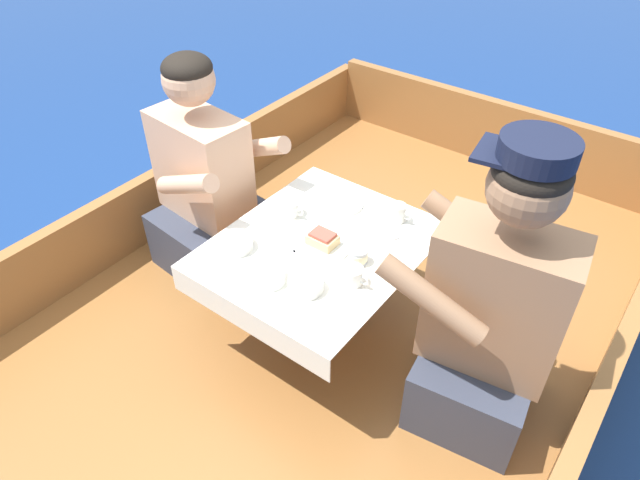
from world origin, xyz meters
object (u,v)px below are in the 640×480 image
coffee_cup_starboard (353,275)px  person_port (205,188)px  sandwich (323,239)px  coffee_cup_port (290,207)px  person_starboard (491,316)px  coffee_cup_center (398,212)px  tin_can (358,256)px

coffee_cup_starboard → person_port: bearing=170.6°
sandwich → coffee_cup_port: size_ratio=0.95×
person_port → coffee_cup_port: bearing=8.9°
person_starboard → coffee_cup_port: (-0.84, 0.05, 0.02)m
coffee_cup_port → coffee_cup_starboard: (0.41, -0.17, 0.00)m
person_port → coffee_cup_center: person_port is taller
person_port → person_starboard: (1.27, -0.02, 0.05)m
person_port → tin_can: person_port is taller
coffee_cup_port → tin_can: size_ratio=1.58×
coffee_cup_port → coffee_cup_center: 0.41m
coffee_cup_center → coffee_cup_starboard: bearing=-81.2°
person_port → tin_can: 0.80m
person_port → coffee_cup_port: 0.44m
person_starboard → tin_can: 0.48m
coffee_cup_port → coffee_cup_starboard: same height
coffee_cup_center → tin_can: coffee_cup_center is taller
tin_can → coffee_cup_starboard: bearing=-64.8°
tin_can → sandwich: bearing=-178.5°
person_port → coffee_cup_starboard: size_ratio=9.76×
coffee_cup_center → tin_can: 0.29m
sandwich → tin_can: sandwich is taller
coffee_cup_center → tin_can: bearing=-87.2°
coffee_cup_center → sandwich: bearing=-114.8°
person_starboard → sandwich: person_starboard is taller
person_starboard → coffee_cup_port: person_starboard is taller
person_starboard → coffee_cup_starboard: size_ratio=10.72×
coffee_cup_port → tin_can: bearing=-11.5°
sandwich → tin_can: (0.15, 0.00, -0.00)m
person_starboard → coffee_cup_center: 0.56m
person_port → coffee_cup_starboard: bearing=-4.4°
coffee_cup_starboard → coffee_cup_center: size_ratio=1.11×
coffee_cup_center → coffee_cup_port: bearing=-148.4°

